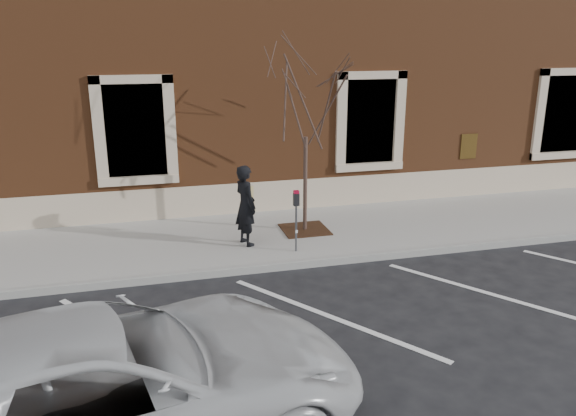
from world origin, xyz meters
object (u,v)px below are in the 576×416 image
object	(u,v)px
man	(246,205)
sapling	(306,110)
parking_meter	(296,209)
white_truck	(101,390)

from	to	relation	value
man	sapling	size ratio (longest dim) A/B	0.44
parking_meter	man	bearing A→B (deg)	129.21
sapling	white_truck	bearing A→B (deg)	-123.17
parking_meter	sapling	size ratio (longest dim) A/B	0.33
man	parking_meter	size ratio (longest dim) A/B	1.33
parking_meter	white_truck	size ratio (longest dim) A/B	0.22
man	white_truck	xyz separation A→B (m)	(-2.70, -5.87, -0.21)
white_truck	parking_meter	bearing A→B (deg)	-46.43
man	white_truck	world-z (taller)	man
man	sapling	world-z (taller)	sapling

